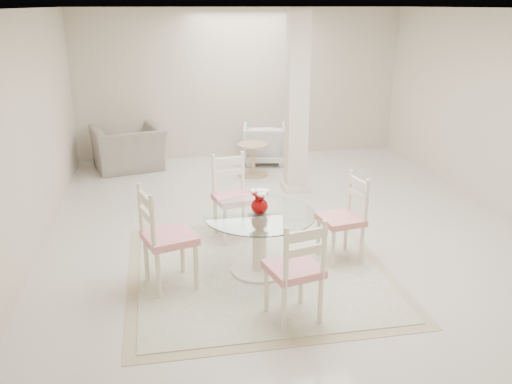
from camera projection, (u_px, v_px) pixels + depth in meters
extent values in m
plane|color=silver|center=(283.00, 223.00, 7.17)|extent=(7.00, 7.00, 0.00)
cube|color=beige|center=(240.00, 84.00, 9.98)|extent=(6.00, 0.02, 2.70)
cube|color=beige|center=(411.00, 233.00, 3.48)|extent=(6.00, 0.02, 2.70)
cube|color=beige|center=(30.00, 133.00, 6.21)|extent=(0.02, 7.00, 2.70)
cube|color=beige|center=(502.00, 114.00, 7.25)|extent=(0.02, 7.00, 2.70)
cube|color=white|center=(286.00, 8.00, 6.29)|extent=(6.00, 7.00, 0.02)
cube|color=beige|center=(297.00, 104.00, 8.02)|extent=(0.30, 0.30, 2.70)
cube|color=tan|center=(259.00, 272.00, 5.86)|extent=(2.79, 2.79, 0.01)
cube|color=beige|center=(259.00, 271.00, 5.86)|extent=(2.55, 2.55, 0.01)
cylinder|color=beige|center=(259.00, 270.00, 5.85)|extent=(0.62, 0.62, 0.05)
cylinder|color=beige|center=(259.00, 242.00, 5.75)|extent=(0.15, 0.15, 0.63)
cylinder|color=beige|center=(260.00, 216.00, 5.65)|extent=(0.25, 0.25, 0.03)
cylinder|color=white|center=(260.00, 214.00, 5.64)|extent=(1.18, 1.18, 0.01)
ellipsoid|color=#9C0405|center=(260.00, 206.00, 5.61)|extent=(0.18, 0.18, 0.17)
cylinder|color=#9C0405|center=(260.00, 197.00, 5.58)|extent=(0.10, 0.10, 0.05)
cylinder|color=#9C0405|center=(260.00, 193.00, 5.56)|extent=(0.16, 0.16, 0.02)
ellipsoid|color=white|center=(260.00, 191.00, 5.56)|extent=(0.10, 0.10, 0.05)
ellipsoid|color=white|center=(264.00, 192.00, 5.59)|extent=(0.10, 0.10, 0.05)
ellipsoid|color=white|center=(254.00, 191.00, 5.58)|extent=(0.10, 0.10, 0.05)
ellipsoid|color=white|center=(262.00, 195.00, 5.51)|extent=(0.10, 0.10, 0.05)
cylinder|color=#EFE6C4|center=(318.00, 237.00, 6.17)|extent=(0.04, 0.04, 0.46)
cylinder|color=#EFE6C4|center=(333.00, 250.00, 5.85)|extent=(0.04, 0.04, 0.46)
cylinder|color=#EFE6C4|center=(346.00, 233.00, 6.29)|extent=(0.04, 0.04, 0.46)
cylinder|color=#EFE6C4|center=(362.00, 245.00, 5.97)|extent=(0.04, 0.04, 0.46)
cube|color=red|center=(341.00, 220.00, 5.98)|extent=(0.50, 0.50, 0.07)
cube|color=#EFE6C4|center=(358.00, 189.00, 5.94)|extent=(0.11, 0.40, 0.54)
cylinder|color=#F6EDCA|center=(225.00, 228.00, 6.40)|extent=(0.05, 0.05, 0.48)
cylinder|color=#F6EDCA|center=(254.00, 223.00, 6.54)|extent=(0.05, 0.05, 0.48)
cylinder|color=#F6EDCA|center=(215.00, 217.00, 6.73)|extent=(0.05, 0.05, 0.48)
cylinder|color=#F6EDCA|center=(243.00, 213.00, 6.86)|extent=(0.05, 0.05, 0.48)
cube|color=red|center=(234.00, 199.00, 6.54)|extent=(0.54, 0.54, 0.07)
cube|color=#F6EDCA|center=(228.00, 167.00, 6.61)|extent=(0.42, 0.13, 0.56)
cylinder|color=#F2EBC7|center=(196.00, 267.00, 5.42)|extent=(0.05, 0.05, 0.50)
cylinder|color=#F2EBC7|center=(182.00, 252.00, 5.75)|extent=(0.05, 0.05, 0.50)
cylinder|color=#F2EBC7|center=(158.00, 276.00, 5.25)|extent=(0.05, 0.05, 0.50)
cylinder|color=#F2EBC7|center=(146.00, 260.00, 5.57)|extent=(0.05, 0.05, 0.50)
cube|color=red|center=(169.00, 238.00, 5.40)|extent=(0.60, 0.60, 0.08)
cube|color=#F2EBC7|center=(146.00, 207.00, 5.19)|extent=(0.17, 0.43, 0.59)
cylinder|color=#F7E9CB|center=(301.00, 283.00, 5.16)|extent=(0.04, 0.04, 0.47)
cylinder|color=#F7E9CB|center=(266.00, 290.00, 5.02)|extent=(0.04, 0.04, 0.47)
cylinder|color=#F7E9CB|center=(320.00, 301.00, 4.85)|extent=(0.04, 0.04, 0.47)
cylinder|color=#F7E9CB|center=(284.00, 309.00, 4.71)|extent=(0.04, 0.04, 0.47)
cube|color=red|center=(294.00, 269.00, 4.85)|extent=(0.54, 0.54, 0.07)
cube|color=#F7E9CB|center=(306.00, 243.00, 4.56)|extent=(0.40, 0.14, 0.55)
imported|color=gray|center=(129.00, 148.00, 9.40)|extent=(1.37, 1.26, 0.75)
imported|color=white|center=(265.00, 143.00, 9.82)|extent=(0.89, 0.90, 0.71)
cylinder|color=tan|center=(253.00, 174.00, 9.18)|extent=(0.50, 0.50, 0.04)
cylinder|color=tan|center=(253.00, 160.00, 9.10)|extent=(0.07, 0.07, 0.48)
cylinder|color=tan|center=(253.00, 145.00, 9.02)|extent=(0.52, 0.52, 0.03)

